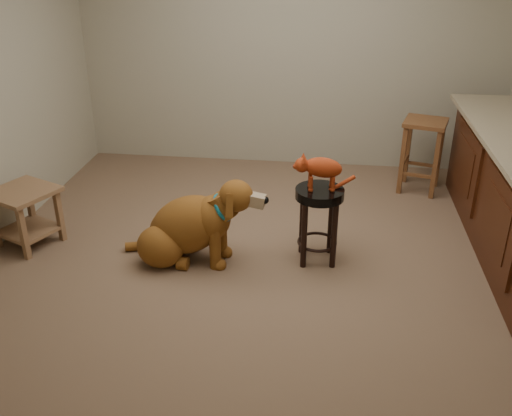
# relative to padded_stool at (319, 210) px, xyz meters

# --- Properties ---
(floor) EXTENTS (4.50, 4.00, 0.01)m
(floor) POSITION_rel_padded_stool_xyz_m (-0.37, 0.10, -0.43)
(floor) COLOR brown
(floor) RESTS_ON ground
(room_shell) EXTENTS (4.54, 4.04, 2.62)m
(room_shell) POSITION_rel_padded_stool_xyz_m (-0.37, 0.10, 1.24)
(room_shell) COLOR #9E9780
(room_shell) RESTS_ON ground
(padded_stool) EXTENTS (0.37, 0.37, 0.61)m
(padded_stool) POSITION_rel_padded_stool_xyz_m (0.00, 0.00, 0.00)
(padded_stool) COLOR black
(padded_stool) RESTS_ON ground
(wood_stool) EXTENTS (0.48, 0.48, 0.72)m
(wood_stool) POSITION_rel_padded_stool_xyz_m (0.97, 1.49, -0.06)
(wood_stool) COLOR brown
(wood_stool) RESTS_ON ground
(side_table) EXTENTS (0.62, 0.62, 0.49)m
(side_table) POSITION_rel_padded_stool_xyz_m (-2.37, -0.04, -0.11)
(side_table) COLOR brown
(side_table) RESTS_ON ground
(golden_retriever) EXTENTS (1.19, 0.61, 0.76)m
(golden_retriever) POSITION_rel_padded_stool_xyz_m (-1.00, -0.11, -0.15)
(golden_retriever) COLOR brown
(golden_retriever) RESTS_ON ground
(tabby_kitten) EXTENTS (0.48, 0.22, 0.31)m
(tabby_kitten) POSITION_rel_padded_stool_xyz_m (-0.01, -0.00, 0.34)
(tabby_kitten) COLOR maroon
(tabby_kitten) RESTS_ON padded_stool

